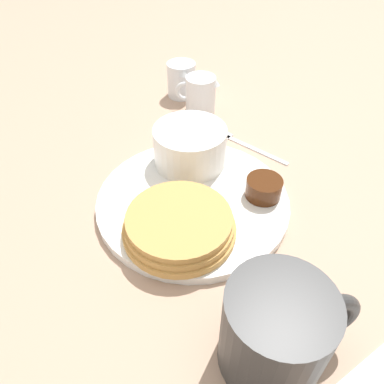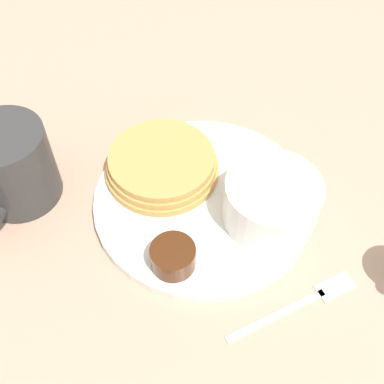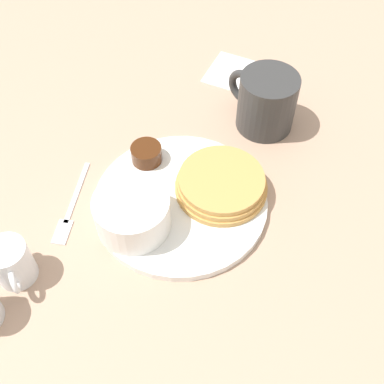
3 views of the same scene
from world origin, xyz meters
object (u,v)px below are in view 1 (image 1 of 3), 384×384
at_px(creamer_pitcher_near, 200,94).
at_px(creamer_pitcher_far, 181,79).
at_px(plate, 193,201).
at_px(fork, 237,141).
at_px(bowl, 190,145).
at_px(coffee_mug, 278,331).

xyz_separation_m(creamer_pitcher_near, creamer_pitcher_far, (0.00, 0.07, -0.00)).
xyz_separation_m(plate, creamer_pitcher_far, (0.13, 0.26, 0.03)).
bearing_deg(fork, creamer_pitcher_far, 89.71).
xyz_separation_m(plate, bowl, (0.04, 0.07, 0.04)).
height_order(plate, coffee_mug, coffee_mug).
bearing_deg(creamer_pitcher_far, coffee_mug, -110.65).
distance_m(creamer_pitcher_far, fork, 0.18).
bearing_deg(coffee_mug, plate, 78.45).
distance_m(coffee_mug, fork, 0.34).
distance_m(bowl, coffee_mug, 0.28).
bearing_deg(coffee_mug, bowl, 74.07).
bearing_deg(plate, creamer_pitcher_near, 55.68).
xyz_separation_m(bowl, creamer_pitcher_near, (0.10, 0.13, -0.01)).
xyz_separation_m(plate, fork, (0.13, 0.08, -0.00)).
relative_size(plate, creamer_pitcher_far, 3.30).
xyz_separation_m(coffee_mug, fork, (0.18, 0.29, -0.04)).
distance_m(creamer_pitcher_near, fork, 0.12).
bearing_deg(plate, fork, 32.10).
relative_size(creamer_pitcher_far, fork, 0.53).
height_order(coffee_mug, fork, coffee_mug).
relative_size(coffee_mug, creamer_pitcher_far, 1.65).
bearing_deg(fork, bowl, -170.08).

